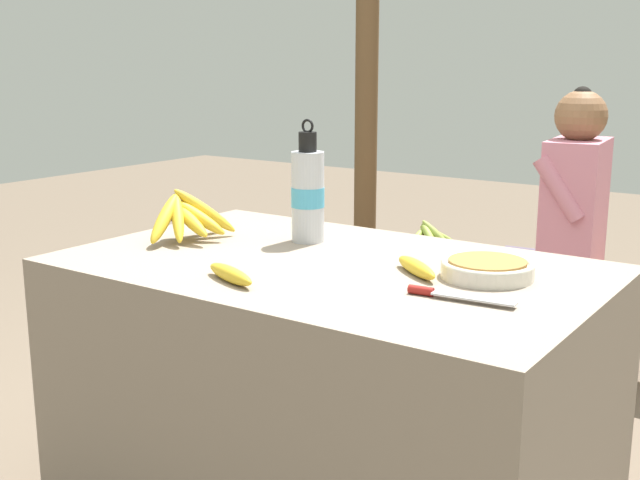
{
  "coord_description": "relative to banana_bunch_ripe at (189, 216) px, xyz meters",
  "views": [
    {
      "loc": [
        1.08,
        -1.59,
        1.21
      ],
      "look_at": [
        -0.06,
        0.05,
        0.76
      ],
      "focal_mm": 45.0,
      "sensor_mm": 36.0,
      "label": 1
    }
  ],
  "objects": [
    {
      "name": "loose_banana_front",
      "position": [
        0.38,
        -0.26,
        -0.05
      ],
      "size": [
        0.19,
        0.1,
        0.04
      ],
      "rotation": [
        0.0,
        0.0,
        -0.36
      ],
      "color": "gold",
      "rests_on": "market_counter"
    },
    {
      "name": "banana_bunch_ripe",
      "position": [
        0.0,
        0.0,
        0.0
      ],
      "size": [
        0.18,
        0.33,
        0.15
      ],
      "color": "#4C381E",
      "rests_on": "market_counter"
    },
    {
      "name": "support_post_near",
      "position": [
        -0.58,
        1.88,
        0.57
      ],
      "size": [
        0.11,
        0.11,
        2.72
      ],
      "color": "brown",
      "rests_on": "ground_plane"
    },
    {
      "name": "knife",
      "position": [
        0.84,
        -0.1,
        -0.06
      ],
      "size": [
        0.24,
        0.05,
        0.02
      ],
      "rotation": [
        0.0,
        0.0,
        0.09
      ],
      "color": "#BCBCC1",
      "rests_on": "market_counter"
    },
    {
      "name": "serving_bowl",
      "position": [
        0.84,
        0.1,
        -0.05
      ],
      "size": [
        0.21,
        0.21,
        0.04
      ],
      "color": "silver",
      "rests_on": "market_counter"
    },
    {
      "name": "water_bottle",
      "position": [
        0.28,
        0.18,
        0.06
      ],
      "size": [
        0.09,
        0.09,
        0.34
      ],
      "color": "silver",
      "rests_on": "market_counter"
    },
    {
      "name": "wooden_bench",
      "position": [
        0.41,
        1.5,
        -0.45
      ],
      "size": [
        1.68,
        0.32,
        0.4
      ],
      "color": "brown",
      "rests_on": "ground_plane"
    },
    {
      "name": "seated_vendor",
      "position": [
        0.58,
        1.46,
        -0.15
      ],
      "size": [
        0.43,
        0.41,
        1.11
      ],
      "rotation": [
        0.0,
        0.0,
        3.25
      ],
      "color": "#564C60",
      "rests_on": "ground_plane"
    },
    {
      "name": "banana_bunch_green",
      "position": [
        -0.01,
        1.5,
        -0.33
      ],
      "size": [
        0.17,
        0.29,
        0.14
      ],
      "color": "#4C381E",
      "rests_on": "wooden_bench"
    },
    {
      "name": "loose_banana_side",
      "position": [
        0.69,
        0.03,
        -0.05
      ],
      "size": [
        0.17,
        0.14,
        0.04
      ],
      "rotation": [
        0.0,
        0.0,
        -0.65
      ],
      "color": "gold",
      "rests_on": "market_counter"
    },
    {
      "name": "market_counter",
      "position": [
        0.46,
        0.01,
        -0.43
      ],
      "size": [
        1.32,
        0.82,
        0.72
      ],
      "color": "gray",
      "rests_on": "ground_plane"
    }
  ]
}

